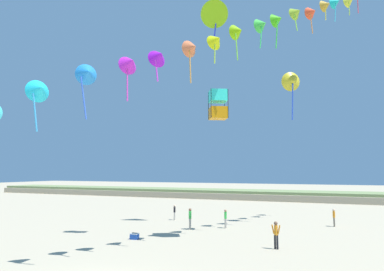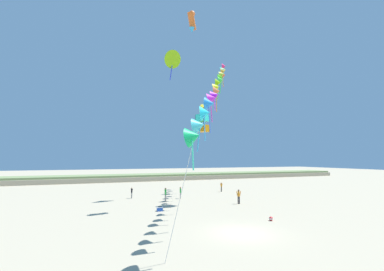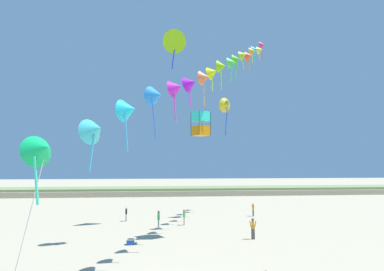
{
  "view_description": "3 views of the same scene",
  "coord_description": "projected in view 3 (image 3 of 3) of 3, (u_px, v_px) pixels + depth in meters",
  "views": [
    {
      "loc": [
        9.84,
        -11.73,
        4.88
      ],
      "look_at": [
        1.05,
        9.22,
        7.23
      ],
      "focal_mm": 32.0,
      "sensor_mm": 36.0,
      "label": 1
    },
    {
      "loc": [
        -10.3,
        -16.67,
        5.42
      ],
      "look_at": [
        -0.72,
        8.25,
        7.82
      ],
      "focal_mm": 24.0,
      "sensor_mm": 36.0,
      "label": 2
    },
    {
      "loc": [
        -1.21,
        -14.17,
        6.1
      ],
      "look_at": [
        1.16,
        10.83,
        8.57
      ],
      "focal_mm": 28.0,
      "sensor_mm": 36.0,
      "label": 3
    }
  ],
  "objects": [
    {
      "name": "person_near_left",
      "position": [
        159.0,
        218.0,
        28.54
      ],
      "size": [
        0.24,
        0.61,
        1.74
      ],
      "color": "gray",
      "rests_on": "ground"
    },
    {
      "name": "person_mid_center",
      "position": [
        126.0,
        213.0,
        32.57
      ],
      "size": [
        0.22,
        0.52,
        1.51
      ],
      "color": "gray",
      "rests_on": "ground"
    },
    {
      "name": "kite_banner_string",
      "position": [
        222.0,
        67.0,
        26.45
      ],
      "size": [
        19.91,
        31.13,
        23.75
      ],
      "color": "#12BF63"
    },
    {
      "name": "person_near_right",
      "position": [
        253.0,
        209.0,
        35.74
      ],
      "size": [
        0.21,
        0.54,
        1.54
      ],
      "color": "#726656",
      "rests_on": "ground"
    },
    {
      "name": "beach_cooler",
      "position": [
        130.0,
        242.0,
        22.97
      ],
      "size": [
        0.58,
        0.41,
        0.46
      ],
      "color": "blue",
      "rests_on": "ground"
    },
    {
      "name": "large_kite_low_lead",
      "position": [
        201.0,
        124.0,
        26.42
      ],
      "size": [
        1.72,
        1.72,
        2.12
      ],
      "color": "orange"
    },
    {
      "name": "large_kite_high_solo",
      "position": [
        226.0,
        105.0,
        36.4
      ],
      "size": [
        1.96,
        1.59,
        4.66
      ],
      "color": "gold"
    },
    {
      "name": "large_kite_outer_drift",
      "position": [
        174.0,
        42.0,
        33.14
      ],
      "size": [
        2.9,
        2.24,
        4.49
      ],
      "color": "#89CB12"
    },
    {
      "name": "person_far_left",
      "position": [
        253.0,
        227.0,
        24.72
      ],
      "size": [
        0.6,
        0.23,
        1.7
      ],
      "color": "black",
      "rests_on": "ground"
    },
    {
      "name": "person_far_right",
      "position": [
        184.0,
        216.0,
        30.49
      ],
      "size": [
        0.21,
        0.55,
        1.57
      ],
      "color": "gray",
      "rests_on": "ground"
    },
    {
      "name": "dune_ridge",
      "position": [
        169.0,
        191.0,
        61.72
      ],
      "size": [
        120.0,
        8.85,
        1.48
      ],
      "color": "tan",
      "rests_on": "ground"
    }
  ]
}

